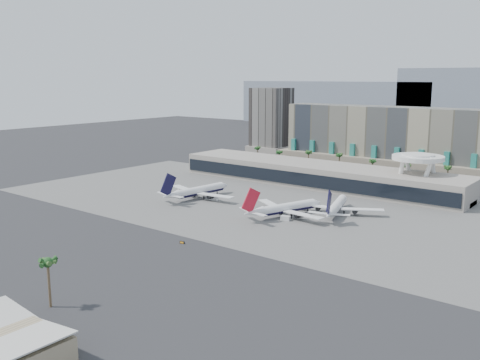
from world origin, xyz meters
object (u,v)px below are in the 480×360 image
Objects in this scene: airliner_centre at (285,208)px; taxiway_sign at (182,242)px; service_vehicle_a at (214,198)px; airliner_left at (198,191)px; service_vehicle_b at (286,218)px; airliner_right at (336,206)px.

taxiway_sign is at bearing -79.78° from airliner_centre.
service_vehicle_a is at bearing -167.09° from airliner_centre.
service_vehicle_a is 2.17× the size of taxiway_sign.
airliner_centre is at bearing 3.20° from airliner_left.
taxiway_sign is (46.34, -58.85, -3.47)m from airliner_left.
service_vehicle_b is at bearing -35.95° from airliner_centre.
airliner_left reaches higher than service_vehicle_a.
service_vehicle_b is at bearing -2.05° from airliner_left.
airliner_left reaches higher than service_vehicle_b.
airliner_right is 10.52× the size of service_vehicle_b.
airliner_left is 71.96m from airliner_right.
service_vehicle_b is (4.01, -5.57, -2.80)m from airliner_centre.
airliner_centre is 23.51m from airliner_right.
taxiway_sign is at bearing -126.01° from airliner_right.
airliner_right is at bearing 17.53° from airliner_left.
airliner_centre is at bearing 113.38° from service_vehicle_b.
airliner_left is at bearing 174.97° from service_vehicle_a.
taxiway_sign is at bearing -75.08° from service_vehicle_a.
airliner_right is (70.44, 14.71, -0.17)m from airliner_left.
service_vehicle_b reaches higher than taxiway_sign.
airliner_centre reaches higher than service_vehicle_a.
airliner_left reaches higher than airliner_right.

